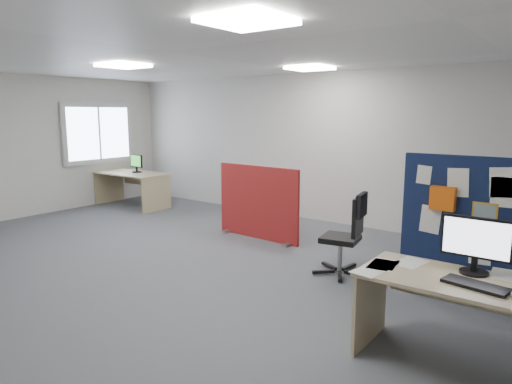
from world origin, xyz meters
The scene contains 15 objects.
floor centered at (0.00, 0.00, 0.00)m, with size 9.00×9.00×0.00m, color #53555A.
ceiling centered at (0.00, 0.00, 2.70)m, with size 9.00×7.00×0.02m, color white.
wall_back centered at (0.00, 3.50, 1.35)m, with size 9.00×0.02×2.70m, color silver.
wall_left centered at (-4.50, 0.00, 1.35)m, with size 0.02×7.00×2.70m, color silver.
window centered at (-4.44, 2.00, 1.55)m, with size 0.06×1.70×1.30m.
ceiling_lights centered at (0.33, 0.67, 2.67)m, with size 4.10×4.10×0.04m.
navy_divider centered at (3.46, 1.16, 0.78)m, with size 1.88×0.30×1.55m.
main_desk centered at (3.58, -0.25, 0.55)m, with size 1.64×0.73×0.73m.
monitor_main centered at (3.55, -0.08, 0.98)m, with size 0.52×0.22×0.45m.
keyboard centered at (3.62, -0.38, 0.74)m, with size 0.45×0.18×0.03m, color black.
red_divider centered at (0.00, 1.81, 0.57)m, with size 1.55×0.30×1.16m.
second_desk centered at (-3.68, 2.26, 0.55)m, with size 1.65×0.82×0.73m.
monitor_second centered at (-3.61, 2.31, 0.94)m, with size 0.42×0.19×0.38m.
office_chair centered at (1.90, 1.12, 0.58)m, with size 0.67×0.67×1.02m.
desk_papers centered at (3.24, -0.29, 0.73)m, with size 1.36×0.88×0.00m.
Camera 1 is at (4.24, -3.86, 1.98)m, focal length 32.00 mm.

